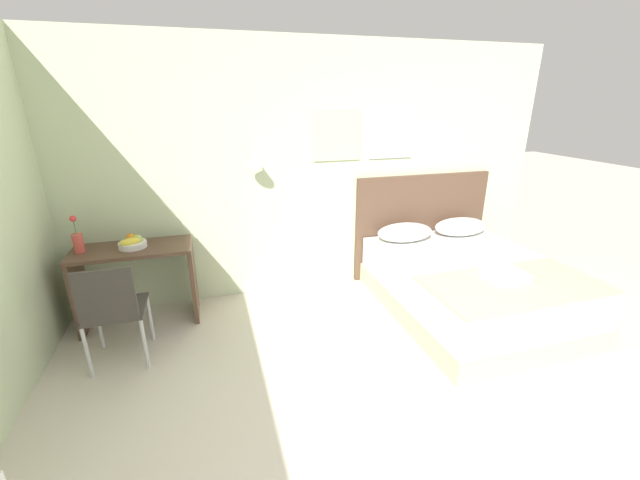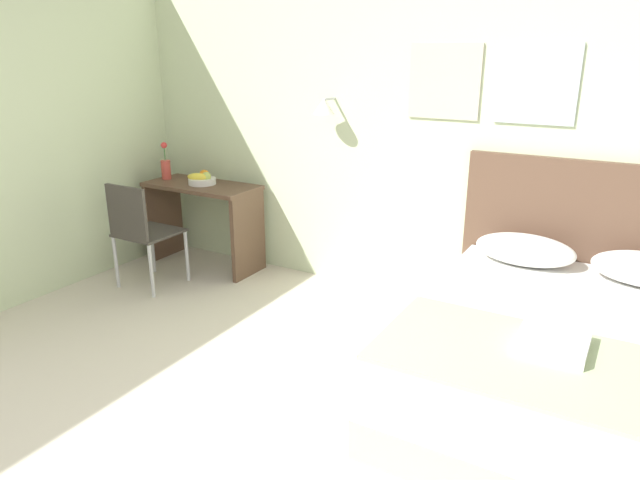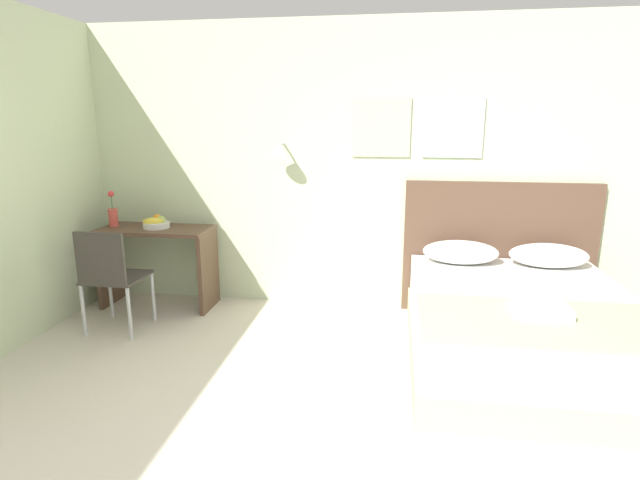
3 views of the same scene
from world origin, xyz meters
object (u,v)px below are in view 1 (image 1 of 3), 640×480
headboard (421,225)px  throw_blanket (515,285)px  bed (469,287)px  pillow_right (460,227)px  fruit_bowl (133,243)px  folded_towel_near_foot (505,274)px  pillow_left (405,232)px  desk (136,272)px  desk_chair (112,307)px  flower_vase (78,240)px

headboard → throw_blanket: 1.57m
headboard → throw_blanket: size_ratio=1.11×
throw_blanket → bed: bearing=90.0°
pillow_right → fruit_bowl: 3.53m
headboard → fruit_bowl: size_ratio=6.98×
pillow_right → folded_towel_near_foot: 1.22m
pillow_left → pillow_right: bearing=0.0°
headboard → pillow_left: size_ratio=2.63×
pillow_right → desk: desk is taller
desk_chair → pillow_right: bearing=10.8°
pillow_right → headboard: bearing=143.7°
folded_towel_near_foot → fruit_bowl: 3.38m
throw_blanket → desk: bearing=157.8°
headboard → fruit_bowl: (-3.16, -0.28, 0.20)m
pillow_left → folded_towel_near_foot: bearing=-72.6°
bed → flower_vase: 3.73m
desk → bed: bearing=-13.0°
fruit_bowl → bed: bearing=-13.0°
pillow_right → throw_blanket: bearing=-105.6°
desk_chair → folded_towel_near_foot: bearing=-8.3°
fruit_bowl → pillow_left: bearing=0.2°
pillow_left → pillow_right: same height
pillow_left → desk_chair: size_ratio=0.72×
folded_towel_near_foot → desk: bearing=159.9°
throw_blanket → fruit_bowl: 3.43m
folded_towel_near_foot → desk_chair: desk_chair is taller
throw_blanket → desk_chair: 3.32m
throw_blanket → folded_towel_near_foot: folded_towel_near_foot is taller
fruit_bowl → pillow_right: bearing=0.1°
desk_chair → desk: bearing=82.9°
folded_towel_near_foot → desk: (-3.18, 1.16, -0.08)m
desk_chair → fruit_bowl: (0.10, 0.68, 0.28)m
pillow_left → desk: 2.82m
bed → desk: 3.27m
headboard → flower_vase: (-3.60, -0.27, 0.27)m
fruit_bowl → folded_towel_near_foot: bearing=-20.1°
pillow_right → fruit_bowl: fruit_bowl is taller
pillow_right → flower_vase: 3.97m
bed → pillow_left: size_ratio=3.02×
headboard → pillow_left: bearing=-143.7°
throw_blanket → desk: desk is taller
pillow_left → desk: desk is taller
flower_vase → fruit_bowl: bearing=-0.4°
fruit_bowl → flower_vase: size_ratio=0.71×
throw_blanket → headboard: bearing=90.0°
throw_blanket → desk: 3.43m
folded_towel_near_foot → desk_chair: bearing=171.7°
pillow_right → desk_chair: (-3.63, -0.69, -0.11)m
bed → desk: bearing=167.0°
folded_towel_near_foot → fruit_bowl: (-3.17, 1.16, 0.22)m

